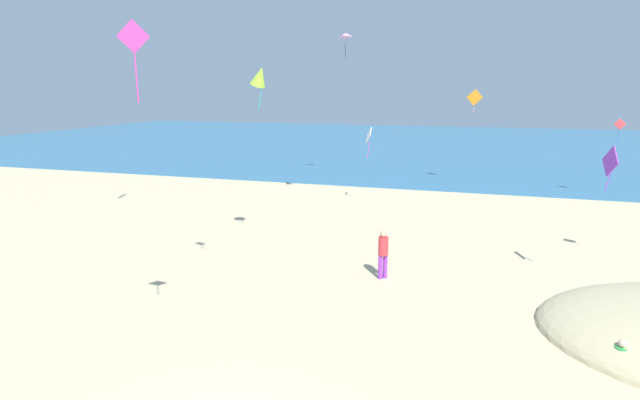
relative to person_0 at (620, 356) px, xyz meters
The scene contains 11 objects.
ground_plane 8.81m from the person_0, 152.24° to the left, with size 120.00×120.00×0.00m, color #C6B58C.
ocean_water 50.90m from the person_0, 98.81° to the left, with size 120.00×60.00×0.05m, color teal.
person_0 is the anchor object (origin of this frame).
person_1 7.62m from the person_0, 147.91° to the left, with size 0.49×0.49×1.74m.
kite_pink 27.34m from the person_0, 119.05° to the left, with size 0.96×0.82×1.68m.
kite_white 18.16m from the person_0, 121.26° to the left, with size 0.36×0.87×1.72m.
kite_magenta 13.01m from the person_0, 159.31° to the right, with size 0.59×0.29×1.58m.
kite_red 22.01m from the person_0, 77.41° to the left, with size 0.65×0.22×1.44m.
kite_purple 6.54m from the person_0, 84.13° to the left, with size 0.26×0.97×1.45m.
kite_orange 23.90m from the person_0, 98.98° to the left, with size 1.05×0.47×1.57m.
kite_lime 14.45m from the person_0, 154.69° to the left, with size 0.99×0.87×1.68m.
Camera 1 is at (4.01, -6.52, 6.51)m, focal length 27.85 mm.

